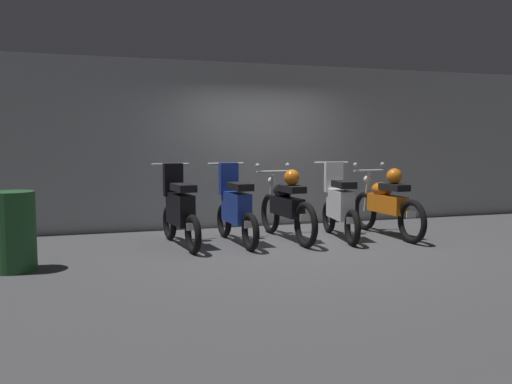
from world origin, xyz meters
TOP-DOWN VIEW (x-y plane):
  - ground_plane at (0.00, 0.00)m, footprint 80.00×80.00m
  - back_wall at (0.00, 1.88)m, footprint 16.00×0.30m
  - motorbike_slot_0 at (-1.63, 0.25)m, footprint 0.56×1.68m
  - motorbike_slot_1 at (-0.82, 0.21)m, footprint 0.56×1.68m
  - motorbike_slot_2 at (-0.00, 0.26)m, footprint 0.59×1.95m
  - motorbike_slot_3 at (0.82, 0.13)m, footprint 0.56×1.68m
  - motorbike_slot_4 at (1.62, 0.09)m, footprint 0.59×1.95m
  - trash_bin at (-3.69, -0.66)m, footprint 0.50×0.50m

SIDE VIEW (x-z plane):
  - ground_plane at x=0.00m, z-range 0.00..0.00m
  - trash_bin at x=-3.69m, z-range 0.00..0.92m
  - motorbike_slot_0 at x=-1.63m, z-range -0.06..1.11m
  - motorbike_slot_1 at x=-0.82m, z-range -0.06..1.11m
  - motorbike_slot_3 at x=0.82m, z-range -0.06..1.11m
  - motorbike_slot_2 at x=0.00m, z-range -0.05..1.10m
  - motorbike_slot_4 at x=1.62m, z-range -0.05..1.10m
  - back_wall at x=0.00m, z-range 0.00..2.86m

